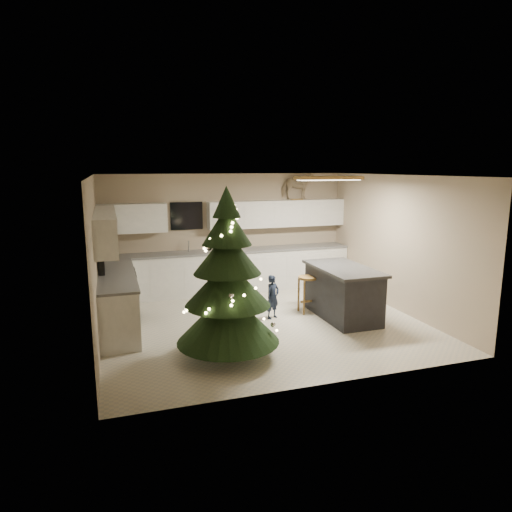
% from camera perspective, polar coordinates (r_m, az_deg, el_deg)
% --- Properties ---
extents(ground_plane, '(5.50, 5.50, 0.00)m').
position_cam_1_polar(ground_plane, '(8.27, 0.76, -8.29)').
color(ground_plane, beige).
extents(room_shell, '(5.52, 5.02, 2.61)m').
position_cam_1_polar(room_shell, '(7.88, 0.94, 3.83)').
color(room_shell, tan).
rests_on(room_shell, ground_plane).
extents(cabinetry, '(5.50, 3.20, 2.00)m').
position_cam_1_polar(cabinetry, '(9.39, -7.75, -1.23)').
color(cabinetry, white).
rests_on(cabinetry, ground_plane).
extents(island, '(0.90, 1.70, 0.95)m').
position_cam_1_polar(island, '(8.56, 10.78, -4.45)').
color(island, black).
rests_on(island, ground_plane).
extents(bar_stool, '(0.37, 0.37, 0.70)m').
position_cam_1_polar(bar_stool, '(8.73, 6.49, -3.68)').
color(bar_stool, olive).
rests_on(bar_stool, ground_plane).
extents(christmas_tree, '(1.56, 1.51, 2.49)m').
position_cam_1_polar(christmas_tree, '(6.58, -3.57, -4.07)').
color(christmas_tree, '#3F2816').
rests_on(christmas_tree, ground_plane).
extents(toddler, '(0.35, 0.30, 0.81)m').
position_cam_1_polar(toddler, '(8.39, 2.10, -5.12)').
color(toddler, '#1F2C40').
rests_on(toddler, ground_plane).
extents(rocking_horse, '(0.76, 0.48, 0.62)m').
position_cam_1_polar(rocking_horse, '(10.57, 5.14, 8.73)').
color(rocking_horse, olive).
rests_on(rocking_horse, cabinetry).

